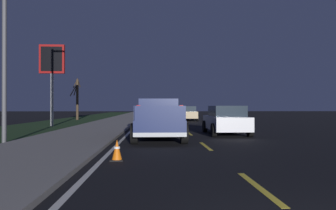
{
  "coord_description": "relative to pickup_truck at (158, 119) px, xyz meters",
  "views": [
    {
      "loc": [
        -2.45,
        1.93,
        1.5
      ],
      "look_at": [
        14.25,
        1.21,
        1.58
      ],
      "focal_mm": 33.29,
      "sensor_mm": 36.0,
      "label": 1
    }
  ],
  "objects": [
    {
      "name": "ground",
      "position": [
        14.88,
        -1.75,
        -0.91
      ],
      "size": [
        144.0,
        144.0,
        0.0
      ],
      "primitive_type": "plane",
      "color": "black"
    },
    {
      "name": "gas_price_sign",
      "position": [
        9.56,
        8.04,
        3.74
      ],
      "size": [
        0.27,
        1.9,
        6.24
      ],
      "color": "#99999E",
      "rests_on": "ground"
    },
    {
      "name": "sedan_tan",
      "position": [
        18.94,
        -3.33,
        -0.13
      ],
      "size": [
        4.4,
        2.03,
        1.54
      ],
      "color": "#9E845B",
      "rests_on": "ground"
    },
    {
      "name": "traffic_cone_near",
      "position": [
        -5.88,
        1.22,
        -0.63
      ],
      "size": [
        0.36,
        0.36,
        0.58
      ],
      "color": "black",
      "rests_on": "ground"
    },
    {
      "name": "street_light_near",
      "position": [
        -1.67,
        6.0,
        3.95
      ],
      "size": [
        0.36,
        1.97,
        8.08
      ],
      "color": "#4C4C51",
      "rests_on": "ground"
    },
    {
      "name": "sedan_white",
      "position": [
        2.03,
        -3.65,
        -0.13
      ],
      "size": [
        4.42,
        2.06,
        1.54
      ],
      "color": "silver",
      "rests_on": "ground"
    },
    {
      "name": "grass_verge",
      "position": [
        14.88,
        8.95,
        -0.91
      ],
      "size": [
        108.0,
        6.0,
        0.01
      ],
      "primitive_type": "cube",
      "color": "#1E3819",
      "rests_on": "ground"
    },
    {
      "name": "bare_tree_far",
      "position": [
        21.29,
        9.03,
        1.59
      ],
      "size": [
        1.59,
        0.85,
        4.75
      ],
      "color": "#423323",
      "rests_on": "ground"
    },
    {
      "name": "sidewalk_shoulder",
      "position": [
        14.88,
        3.95,
        -0.85
      ],
      "size": [
        108.0,
        4.0,
        0.12
      ],
      "primitive_type": "cube",
      "color": "gray",
      "rests_on": "ground"
    },
    {
      "name": "lane_markings",
      "position": [
        16.93,
        0.76,
        -0.91
      ],
      "size": [
        108.0,
        3.54,
        0.01
      ],
      "color": "yellow",
      "rests_on": "ground"
    },
    {
      "name": "pickup_truck",
      "position": [
        0.0,
        0.0,
        0.0
      ],
      "size": [
        5.43,
        2.3,
        1.87
      ],
      "color": "#141E4C",
      "rests_on": "ground"
    }
  ]
}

